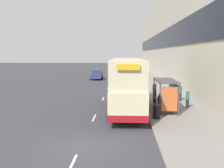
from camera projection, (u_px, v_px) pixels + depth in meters
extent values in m
plane|color=#38383D|center=(80.00, 148.00, 12.67)|extent=(220.00, 220.00, 0.00)
cube|color=gray|center=(146.00, 77.00, 50.49)|extent=(5.00, 93.00, 0.14)
cube|color=beige|center=(167.00, 37.00, 49.31)|extent=(3.00, 93.00, 16.07)
cube|color=black|center=(159.00, 41.00, 49.49)|extent=(0.12, 89.28, 2.89)
cube|color=silver|center=(72.00, 164.00, 10.81)|extent=(0.12, 2.00, 0.01)
cube|color=silver|center=(94.00, 118.00, 18.57)|extent=(0.12, 2.00, 0.01)
cube|color=silver|center=(103.00, 99.00, 26.33)|extent=(0.12, 2.00, 0.01)
cube|color=silver|center=(108.00, 88.00, 34.09)|extent=(0.12, 2.00, 0.01)
cube|color=silver|center=(111.00, 82.00, 41.85)|extent=(0.12, 2.00, 0.01)
cube|color=silver|center=(113.00, 77.00, 49.61)|extent=(0.12, 2.00, 0.01)
cube|color=silver|center=(115.00, 74.00, 57.37)|extent=(0.12, 2.00, 0.01)
cube|color=silver|center=(116.00, 72.00, 65.13)|extent=(0.12, 2.00, 0.01)
cube|color=#4C4C51|center=(166.00, 80.00, 20.34)|extent=(1.60, 4.20, 0.08)
cylinder|color=#4C4C51|center=(160.00, 100.00, 18.54)|extent=(0.10, 0.10, 2.40)
cylinder|color=#4C4C51|center=(154.00, 92.00, 22.51)|extent=(0.10, 0.10, 2.40)
cylinder|color=#4C4C51|center=(179.00, 100.00, 18.47)|extent=(0.10, 0.10, 2.40)
cylinder|color=#4C4C51|center=(169.00, 92.00, 22.44)|extent=(0.10, 0.10, 2.40)
cube|color=#99A8B2|center=(173.00, 94.00, 20.44)|extent=(0.04, 3.68, 1.92)
cube|color=#D86633|center=(169.00, 99.00, 18.56)|extent=(1.19, 0.10, 1.82)
cube|color=maroon|center=(168.00, 104.00, 20.57)|extent=(0.36, 2.80, 0.08)
cube|color=beige|center=(127.00, 94.00, 20.62)|extent=(2.55, 10.64, 1.85)
cube|color=beige|center=(127.00, 71.00, 20.38)|extent=(2.50, 10.32, 1.95)
cube|color=maroon|center=(127.00, 102.00, 20.70)|extent=(2.58, 10.69, 0.45)
cube|color=#2D3847|center=(127.00, 90.00, 20.57)|extent=(2.58, 10.00, 0.81)
cube|color=#2D3847|center=(127.00, 72.00, 20.39)|extent=(2.55, 10.00, 0.94)
cube|color=yellow|center=(128.00, 67.00, 15.05)|extent=(1.40, 0.08, 0.36)
cylinder|color=black|center=(114.00, 97.00, 24.38)|extent=(0.30, 1.00, 1.00)
cylinder|color=black|center=(140.00, 98.00, 24.25)|extent=(0.30, 1.00, 1.00)
cylinder|color=black|center=(109.00, 115.00, 17.53)|extent=(0.30, 1.00, 1.00)
cylinder|color=black|center=(146.00, 115.00, 17.40)|extent=(0.30, 1.00, 1.00)
cube|color=navy|center=(97.00, 76.00, 45.42)|extent=(1.86, 3.82, 0.82)
cube|color=#2D3847|center=(97.00, 72.00, 45.52)|extent=(1.64, 1.83, 0.67)
cylinder|color=black|center=(101.00, 79.00, 44.25)|extent=(0.20, 0.60, 0.60)
cylinder|color=black|center=(91.00, 79.00, 44.35)|extent=(0.20, 0.60, 0.60)
cylinder|color=black|center=(103.00, 77.00, 46.60)|extent=(0.20, 0.60, 0.60)
cylinder|color=black|center=(93.00, 77.00, 46.69)|extent=(0.20, 0.60, 0.60)
cylinder|color=#23232D|center=(180.00, 97.00, 24.51)|extent=(0.27, 0.27, 0.78)
cylinder|color=#337260|center=(180.00, 90.00, 24.42)|extent=(0.32, 0.32, 0.65)
sphere|color=tan|center=(180.00, 85.00, 24.37)|extent=(0.21, 0.21, 0.21)
cylinder|color=#23232D|center=(159.00, 109.00, 19.04)|extent=(0.26, 0.26, 0.76)
cylinder|color=#26262D|center=(159.00, 100.00, 18.96)|extent=(0.32, 0.32, 0.63)
sphere|color=tan|center=(160.00, 95.00, 18.90)|extent=(0.20, 0.20, 0.20)
cylinder|color=#23232D|center=(154.00, 96.00, 24.87)|extent=(0.30, 0.30, 0.88)
cylinder|color=#26262D|center=(154.00, 88.00, 24.77)|extent=(0.37, 0.37, 0.73)
sphere|color=tan|center=(155.00, 83.00, 24.71)|extent=(0.24, 0.24, 0.24)
cylinder|color=#23232D|center=(187.00, 104.00, 21.17)|extent=(0.26, 0.26, 0.77)
cylinder|color=#337260|center=(188.00, 95.00, 21.08)|extent=(0.32, 0.32, 0.64)
sphere|color=tan|center=(188.00, 91.00, 21.03)|extent=(0.21, 0.21, 0.21)
cylinder|color=#23232D|center=(155.00, 103.00, 21.49)|extent=(0.26, 0.26, 0.75)
cylinder|color=#997F51|center=(155.00, 95.00, 21.41)|extent=(0.31, 0.31, 0.63)
sphere|color=tan|center=(155.00, 90.00, 21.36)|extent=(0.20, 0.20, 0.20)
cylinder|color=black|center=(157.00, 112.00, 17.81)|extent=(0.52, 0.52, 0.95)
cylinder|color=#2D2D33|center=(157.00, 105.00, 17.75)|extent=(0.55, 0.55, 0.10)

